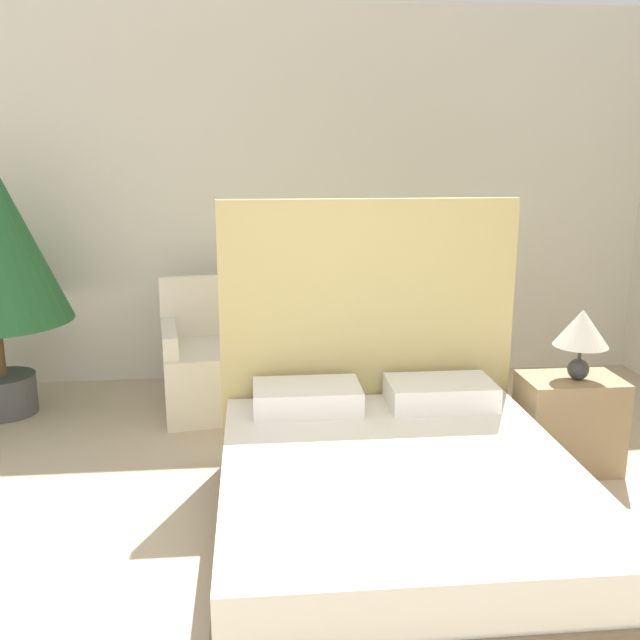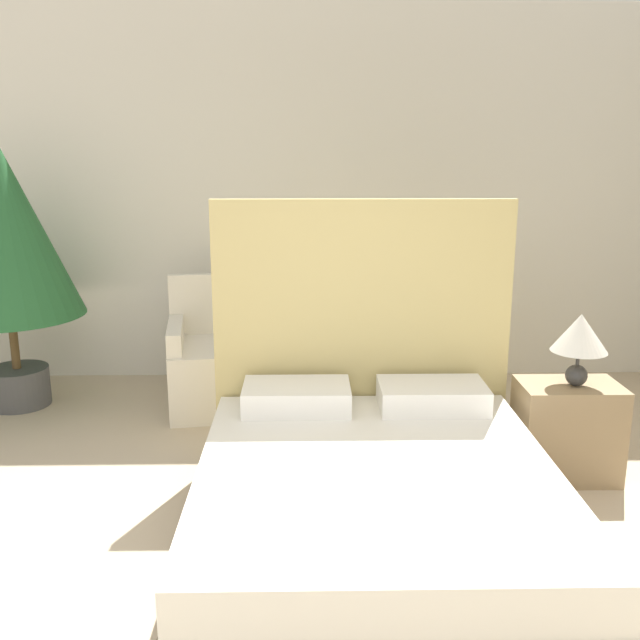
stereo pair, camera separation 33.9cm
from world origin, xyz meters
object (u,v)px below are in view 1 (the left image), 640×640
object	(u,v)px
armchair_near_window_left	(214,370)
nightstand	(568,423)
bed	(394,481)
armchair_near_window_right	(348,366)
side_table	(282,381)
table_lamp	(582,331)

from	to	relation	value
armchair_near_window_left	nightstand	size ratio (longest dim) A/B	1.66
nightstand	bed	bearing A→B (deg)	-151.14
armchair_near_window_right	side_table	distance (m)	0.49
armchair_near_window_left	side_table	bearing A→B (deg)	-14.41
armchair_near_window_left	armchair_near_window_right	bearing A→B (deg)	-7.96
nightstand	table_lamp	distance (m)	0.56
armchair_near_window_right	nightstand	xyz separation A→B (m)	(1.14, -1.17, -0.01)
table_lamp	side_table	world-z (taller)	table_lamp
armchair_near_window_right	nightstand	world-z (taller)	armchair_near_window_right
bed	armchair_near_window_right	world-z (taller)	bed
armchair_near_window_left	armchair_near_window_right	distance (m)	0.97
armchair_near_window_right	armchair_near_window_left	bearing A→B (deg)	177.03
armchair_near_window_right	nightstand	bearing A→B (deg)	-48.85
nightstand	table_lamp	bearing A→B (deg)	-60.24
side_table	table_lamp	bearing A→B (deg)	-35.02
armchair_near_window_right	table_lamp	distance (m)	1.76
bed	table_lamp	world-z (taller)	bed
armchair_near_window_left	side_table	size ratio (longest dim) A/B	2.16
armchair_near_window_right	side_table	size ratio (longest dim) A/B	2.16
bed	armchair_near_window_left	bearing A→B (deg)	117.68
table_lamp	side_table	size ratio (longest dim) A/B	0.95
side_table	armchair_near_window_right	bearing A→B (deg)	6.52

